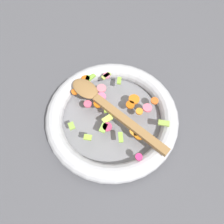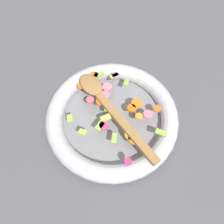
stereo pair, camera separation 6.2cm
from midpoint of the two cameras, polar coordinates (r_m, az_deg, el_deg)
name	(u,v)px [view 2 (the right image)]	position (r m, az deg, el deg)	size (l,w,h in m)	color
ground_plane	(112,120)	(0.67, 2.66, -2.33)	(4.00, 4.00, 0.00)	#4C4C51
skillet	(112,117)	(0.65, 2.74, -1.45)	(0.39, 0.39, 0.05)	slate
chopped_vegetables	(117,109)	(0.62, 4.28, 0.59)	(0.25, 0.31, 0.01)	orange
wooden_spoon	(108,105)	(0.62, 1.84, 1.53)	(0.06, 0.34, 0.01)	olive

